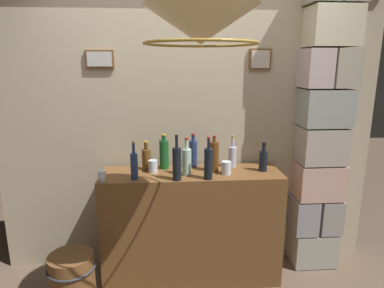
# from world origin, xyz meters

# --- Properties ---
(panelled_rear_partition) EXTENTS (3.31, 0.15, 2.64)m
(panelled_rear_partition) POSITION_xyz_m (-0.00, 1.10, 1.40)
(panelled_rear_partition) COLOR #BCAD8E
(panelled_rear_partition) RESTS_ON ground
(stone_pillar) EXTENTS (0.44, 0.34, 2.58)m
(stone_pillar) POSITION_xyz_m (1.13, 0.95, 1.30)
(stone_pillar) COLOR #AAAB9E
(stone_pillar) RESTS_ON ground
(bar_shelf_unit) EXTENTS (1.47, 0.44, 0.96)m
(bar_shelf_unit) POSITION_xyz_m (0.00, 0.80, 0.48)
(bar_shelf_unit) COLOR brown
(bar_shelf_unit) RESTS_ON ground
(liquor_bottle_gin) EXTENTS (0.07, 0.07, 0.35)m
(liquor_bottle_gin) POSITION_xyz_m (-0.12, 0.63, 1.09)
(liquor_bottle_gin) COLOR black
(liquor_bottle_gin) RESTS_ON bar_shelf_unit
(liquor_bottle_rye) EXTENTS (0.07, 0.07, 0.27)m
(liquor_bottle_rye) POSITION_xyz_m (0.36, 0.92, 1.05)
(liquor_bottle_rye) COLOR silver
(liquor_bottle_rye) RESTS_ON bar_shelf_unit
(liquor_bottle_mezcal) EXTENTS (0.07, 0.07, 0.29)m
(liquor_bottle_mezcal) POSITION_xyz_m (0.03, 0.96, 1.08)
(liquor_bottle_mezcal) COLOR navy
(liquor_bottle_mezcal) RESTS_ON bar_shelf_unit
(liquor_bottle_sherry) EXTENTS (0.07, 0.07, 0.25)m
(liquor_bottle_sherry) POSITION_xyz_m (-0.37, 0.90, 1.05)
(liquor_bottle_sherry) COLOR brown
(liquor_bottle_sherry) RESTS_ON bar_shelf_unit
(liquor_bottle_bourbon) EXTENTS (0.07, 0.07, 0.30)m
(liquor_bottle_bourbon) POSITION_xyz_m (-0.04, 0.74, 1.07)
(liquor_bottle_bourbon) COLOR #ACD7C6
(liquor_bottle_bourbon) RESTS_ON bar_shelf_unit
(liquor_bottle_tequila) EXTENTS (0.07, 0.07, 0.33)m
(liquor_bottle_tequila) POSITION_xyz_m (0.12, 0.63, 1.08)
(liquor_bottle_tequila) COLOR black
(liquor_bottle_tequila) RESTS_ON bar_shelf_unit
(liquor_bottle_brandy) EXTENTS (0.08, 0.08, 0.30)m
(liquor_bottle_brandy) POSITION_xyz_m (-0.22, 0.93, 1.08)
(liquor_bottle_brandy) COLOR #185524
(liquor_bottle_brandy) RESTS_ON bar_shelf_unit
(liquor_bottle_amaro) EXTENTS (0.06, 0.06, 0.30)m
(liquor_bottle_amaro) POSITION_xyz_m (-0.45, 0.67, 1.07)
(liquor_bottle_amaro) COLOR navy
(liquor_bottle_amaro) RESTS_ON bar_shelf_unit
(liquor_bottle_rum) EXTENTS (0.07, 0.07, 0.24)m
(liquor_bottle_rum) POSITION_xyz_m (0.59, 0.80, 1.05)
(liquor_bottle_rum) COLOR black
(liquor_bottle_rum) RESTS_ON bar_shelf_unit
(liquor_bottle_port) EXTENTS (0.08, 0.08, 0.30)m
(liquor_bottle_port) POSITION_xyz_m (0.19, 0.82, 1.08)
(liquor_bottle_port) COLOR #5C3212
(liquor_bottle_port) RESTS_ON bar_shelf_unit
(glass_tumbler_rocks) EXTENTS (0.06, 0.06, 0.08)m
(glass_tumbler_rocks) POSITION_xyz_m (-0.69, 0.64, 1.00)
(glass_tumbler_rocks) COLOR silver
(glass_tumbler_rocks) RESTS_ON bar_shelf_unit
(glass_tumbler_highball) EXTENTS (0.07, 0.07, 0.10)m
(glass_tumbler_highball) POSITION_xyz_m (-0.31, 0.82, 1.01)
(glass_tumbler_highball) COLOR silver
(glass_tumbler_highball) RESTS_ON bar_shelf_unit
(glass_tumbler_shot) EXTENTS (0.08, 0.08, 0.10)m
(glass_tumbler_shot) POSITION_xyz_m (0.27, 0.74, 1.01)
(glass_tumbler_shot) COLOR silver
(glass_tumbler_shot) RESTS_ON bar_shelf_unit
(pendant_lamp) EXTENTS (0.64, 0.64, 0.59)m
(pendant_lamp) POSITION_xyz_m (0.00, 0.12, 2.02)
(pendant_lamp) COLOR beige
(wooden_barrel) EXTENTS (0.36, 0.36, 0.45)m
(wooden_barrel) POSITION_xyz_m (-0.92, 0.46, 0.22)
(wooden_barrel) COLOR brown
(wooden_barrel) RESTS_ON ground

